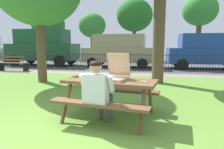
{
  "coord_description": "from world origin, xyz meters",
  "views": [
    {
      "loc": [
        1.41,
        -2.83,
        1.46
      ],
      "look_at": [
        0.48,
        1.92,
        0.75
      ],
      "focal_mm": 33.09,
      "sensor_mm": 36.0,
      "label": 1
    }
  ],
  "objects_px": {
    "parked_car_left": "(43,47)",
    "far_tree_midleft": "(92,26)",
    "picnic_table_foreground": "(110,88)",
    "parked_car_center": "(119,50)",
    "pizza_slice_on_table": "(140,81)",
    "park_bench_left": "(13,63)",
    "far_tree_left": "(48,25)",
    "parked_car_right": "(207,50)",
    "adult_at_table": "(98,91)",
    "far_tree_midright": "(200,11)",
    "far_tree_center": "(135,16)",
    "pizza_box_open": "(116,73)"
  },
  "relations": [
    {
      "from": "adult_at_table",
      "to": "far_tree_left",
      "type": "relative_size",
      "value": 0.24
    },
    {
      "from": "parked_car_center",
      "to": "far_tree_center",
      "type": "bearing_deg",
      "value": 87.03
    },
    {
      "from": "adult_at_table",
      "to": "far_tree_midright",
      "type": "bearing_deg",
      "value": 73.4
    },
    {
      "from": "pizza_slice_on_table",
      "to": "far_tree_left",
      "type": "relative_size",
      "value": 0.05
    },
    {
      "from": "picnic_table_foreground",
      "to": "far_tree_midright",
      "type": "height_order",
      "value": "far_tree_midright"
    },
    {
      "from": "parked_car_center",
      "to": "far_tree_left",
      "type": "distance_m",
      "value": 11.06
    },
    {
      "from": "parked_car_left",
      "to": "far_tree_left",
      "type": "xyz_separation_m",
      "value": [
        -3.1,
        6.73,
        2.14
      ]
    },
    {
      "from": "park_bench_left",
      "to": "far_tree_midleft",
      "type": "distance_m",
      "value": 10.43
    },
    {
      "from": "pizza_box_open",
      "to": "parked_car_center",
      "type": "xyz_separation_m",
      "value": [
        -1.4,
        9.28,
        0.2
      ]
    },
    {
      "from": "adult_at_table",
      "to": "far_tree_midleft",
      "type": "xyz_separation_m",
      "value": [
        -4.97,
        16.55,
        2.6
      ]
    },
    {
      "from": "pizza_box_open",
      "to": "adult_at_table",
      "type": "xyz_separation_m",
      "value": [
        -0.22,
        -0.54,
        -0.24
      ]
    },
    {
      "from": "parked_car_left",
      "to": "far_tree_left",
      "type": "distance_m",
      "value": 7.71
    },
    {
      "from": "parked_car_left",
      "to": "far_tree_midleft",
      "type": "bearing_deg",
      "value": 76.94
    },
    {
      "from": "adult_at_table",
      "to": "park_bench_left",
      "type": "distance_m",
      "value": 9.38
    },
    {
      "from": "adult_at_table",
      "to": "far_tree_center",
      "type": "bearing_deg",
      "value": 92.86
    },
    {
      "from": "far_tree_midleft",
      "to": "far_tree_center",
      "type": "relative_size",
      "value": 0.79
    },
    {
      "from": "picnic_table_foreground",
      "to": "parked_car_center",
      "type": "bearing_deg",
      "value": 97.87
    },
    {
      "from": "adult_at_table",
      "to": "parked_car_center",
      "type": "distance_m",
      "value": 9.9
    },
    {
      "from": "parked_car_left",
      "to": "parked_car_right",
      "type": "bearing_deg",
      "value": 0.0
    },
    {
      "from": "pizza_slice_on_table",
      "to": "parked_car_center",
      "type": "distance_m",
      "value": 9.56
    },
    {
      "from": "far_tree_left",
      "to": "far_tree_midright",
      "type": "xyz_separation_m",
      "value": [
        14.56,
        -0.0,
        0.94
      ]
    },
    {
      "from": "pizza_box_open",
      "to": "far_tree_center",
      "type": "height_order",
      "value": "far_tree_center"
    },
    {
      "from": "picnic_table_foreground",
      "to": "parked_car_left",
      "type": "relative_size",
      "value": 0.42
    },
    {
      "from": "adult_at_table",
      "to": "far_tree_left",
      "type": "distance_m",
      "value": 19.35
    },
    {
      "from": "parked_car_right",
      "to": "far_tree_midleft",
      "type": "distance_m",
      "value": 11.52
    },
    {
      "from": "park_bench_left",
      "to": "parked_car_center",
      "type": "relative_size",
      "value": 0.34
    },
    {
      "from": "parked_car_center",
      "to": "parked_car_right",
      "type": "distance_m",
      "value": 5.31
    },
    {
      "from": "parked_car_left",
      "to": "parked_car_center",
      "type": "relative_size",
      "value": 1.01
    },
    {
      "from": "picnic_table_foreground",
      "to": "far_tree_left",
      "type": "relative_size",
      "value": 0.4
    },
    {
      "from": "park_bench_left",
      "to": "far_tree_midleft",
      "type": "xyz_separation_m",
      "value": [
        1.65,
        9.9,
        2.84
      ]
    },
    {
      "from": "picnic_table_foreground",
      "to": "parked_car_center",
      "type": "height_order",
      "value": "parked_car_center"
    },
    {
      "from": "pizza_slice_on_table",
      "to": "parked_car_left",
      "type": "relative_size",
      "value": 0.05
    },
    {
      "from": "far_tree_left",
      "to": "far_tree_midright",
      "type": "relative_size",
      "value": 0.85
    },
    {
      "from": "adult_at_table",
      "to": "parked_car_center",
      "type": "height_order",
      "value": "parked_car_center"
    },
    {
      "from": "parked_car_center",
      "to": "far_tree_left",
      "type": "height_order",
      "value": "far_tree_left"
    },
    {
      "from": "park_bench_left",
      "to": "far_tree_left",
      "type": "height_order",
      "value": "far_tree_left"
    },
    {
      "from": "parked_car_right",
      "to": "far_tree_midright",
      "type": "relative_size",
      "value": 0.8
    },
    {
      "from": "parked_car_left",
      "to": "park_bench_left",
      "type": "bearing_deg",
      "value": -91.65
    },
    {
      "from": "parked_car_center",
      "to": "parked_car_right",
      "type": "bearing_deg",
      "value": 0.0
    },
    {
      "from": "adult_at_table",
      "to": "far_tree_left",
      "type": "bearing_deg",
      "value": 120.2
    },
    {
      "from": "parked_car_center",
      "to": "far_tree_left",
      "type": "xyz_separation_m",
      "value": [
        -8.46,
        6.73,
        2.35
      ]
    },
    {
      "from": "far_tree_left",
      "to": "far_tree_midleft",
      "type": "xyz_separation_m",
      "value": [
        4.66,
        -0.0,
        -0.18
      ]
    },
    {
      "from": "park_bench_left",
      "to": "far_tree_midleft",
      "type": "relative_size",
      "value": 0.36
    },
    {
      "from": "pizza_slice_on_table",
      "to": "adult_at_table",
      "type": "xyz_separation_m",
      "value": [
        -0.71,
        -0.45,
        -0.12
      ]
    },
    {
      "from": "picnic_table_foreground",
      "to": "parked_car_center",
      "type": "relative_size",
      "value": 0.43
    },
    {
      "from": "far_tree_left",
      "to": "picnic_table_foreground",
      "type": "bearing_deg",
      "value": -58.75
    },
    {
      "from": "pizza_box_open",
      "to": "far_tree_midright",
      "type": "relative_size",
      "value": 0.11
    },
    {
      "from": "park_bench_left",
      "to": "parked_car_right",
      "type": "relative_size",
      "value": 0.34
    },
    {
      "from": "adult_at_table",
      "to": "parked_car_right",
      "type": "height_order",
      "value": "parked_car_right"
    },
    {
      "from": "pizza_slice_on_table",
      "to": "pizza_box_open",
      "type": "bearing_deg",
      "value": 170.22
    }
  ]
}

